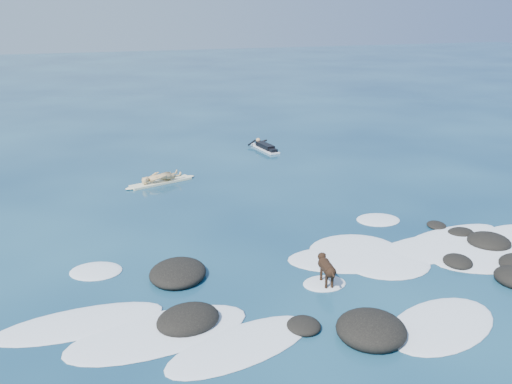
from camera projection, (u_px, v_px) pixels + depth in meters
name	position (u px, v px, depth m)	size (l,w,h in m)	color
ground	(328.00, 265.00, 15.13)	(160.00, 160.00, 0.00)	#0A2642
reef_rocks	(342.00, 297.00, 13.26)	(12.84, 7.35, 0.60)	black
breaking_foam	(359.00, 273.00, 14.67)	(15.73, 8.06, 0.12)	white
standing_surfer_rig	(160.00, 167.00, 21.97)	(2.94, 1.21, 1.70)	#ECEABD
paddling_surfer_rig	(265.00, 147.00, 27.39)	(1.08, 2.42, 0.42)	white
dog	(326.00, 267.00, 13.93)	(0.41, 1.14, 0.73)	black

